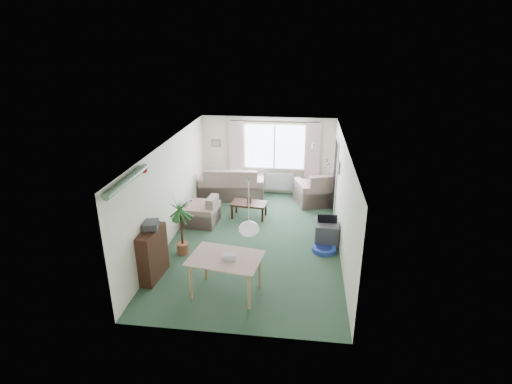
# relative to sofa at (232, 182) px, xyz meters

# --- Properties ---
(ground) EXTENTS (6.50, 6.50, 0.00)m
(ground) POSITION_rel_sofa_xyz_m (1.04, -2.75, -0.48)
(ground) COLOR #2A4732
(window) EXTENTS (1.80, 0.03, 1.30)m
(window) POSITION_rel_sofa_xyz_m (1.24, 0.48, 1.02)
(window) COLOR white
(curtain_rod) EXTENTS (2.60, 0.03, 0.03)m
(curtain_rod) POSITION_rel_sofa_xyz_m (1.24, 0.40, 1.79)
(curtain_rod) COLOR black
(curtain_left) EXTENTS (0.45, 0.08, 2.00)m
(curtain_left) POSITION_rel_sofa_xyz_m (0.09, 0.38, 0.79)
(curtain_left) COLOR beige
(curtain_right) EXTENTS (0.45, 0.08, 2.00)m
(curtain_right) POSITION_rel_sofa_xyz_m (2.39, 0.38, 0.79)
(curtain_right) COLOR beige
(radiator) EXTENTS (1.20, 0.10, 0.55)m
(radiator) POSITION_rel_sofa_xyz_m (1.24, 0.44, -0.08)
(radiator) COLOR white
(doorway) EXTENTS (0.03, 0.95, 2.00)m
(doorway) POSITION_rel_sofa_xyz_m (3.03, -0.55, 0.52)
(doorway) COLOR black
(pendant_lamp) EXTENTS (0.36, 0.36, 0.36)m
(pendant_lamp) POSITION_rel_sofa_xyz_m (1.24, -5.05, 1.00)
(pendant_lamp) COLOR white
(tinsel_garland) EXTENTS (1.60, 1.60, 0.12)m
(tinsel_garland) POSITION_rel_sofa_xyz_m (-0.88, -5.05, 1.80)
(tinsel_garland) COLOR #196626
(bauble_cluster_a) EXTENTS (0.20, 0.20, 0.20)m
(bauble_cluster_a) POSITION_rel_sofa_xyz_m (2.34, -1.85, 1.74)
(bauble_cluster_a) COLOR silver
(bauble_cluster_b) EXTENTS (0.20, 0.20, 0.20)m
(bauble_cluster_b) POSITION_rel_sofa_xyz_m (2.64, -3.05, 1.74)
(bauble_cluster_b) COLOR silver
(wall_picture_back) EXTENTS (0.28, 0.03, 0.22)m
(wall_picture_back) POSITION_rel_sofa_xyz_m (-0.56, 0.48, 1.07)
(wall_picture_back) COLOR brown
(wall_picture_right) EXTENTS (0.03, 0.24, 0.30)m
(wall_picture_right) POSITION_rel_sofa_xyz_m (3.02, -1.55, 1.07)
(wall_picture_right) COLOR brown
(sofa) EXTENTS (2.01, 1.19, 0.97)m
(sofa) POSITION_rel_sofa_xyz_m (0.00, 0.00, 0.00)
(sofa) COLOR beige
(sofa) RESTS_ON ground
(armchair_corner) EXTENTS (1.32, 1.29, 0.96)m
(armchair_corner) POSITION_rel_sofa_xyz_m (2.52, -0.15, -0.00)
(armchair_corner) COLOR #BDAA8F
(armchair_corner) RESTS_ON ground
(armchair_left) EXTENTS (0.87, 0.92, 0.76)m
(armchair_left) POSITION_rel_sofa_xyz_m (-0.46, -1.94, -0.10)
(armchair_left) COLOR beige
(armchair_left) RESTS_ON ground
(coffee_table) EXTENTS (0.99, 0.62, 0.42)m
(coffee_table) POSITION_rel_sofa_xyz_m (0.73, -1.41, -0.27)
(coffee_table) COLOR black
(coffee_table) RESTS_ON ground
(photo_frame) EXTENTS (0.12, 0.06, 0.16)m
(photo_frame) POSITION_rel_sofa_xyz_m (0.73, -1.40, 0.02)
(photo_frame) COLOR brown
(photo_frame) RESTS_ON coffee_table
(bookshelf) EXTENTS (0.36, 0.89, 1.06)m
(bookshelf) POSITION_rel_sofa_xyz_m (-0.80, -4.53, 0.05)
(bookshelf) COLOR black
(bookshelf) RESTS_ON ground
(hifi_box) EXTENTS (0.35, 0.40, 0.14)m
(hifi_box) POSITION_rel_sofa_xyz_m (-0.81, -4.42, 0.64)
(hifi_box) COLOR #39393E
(hifi_box) RESTS_ON bookshelf
(houseplant) EXTENTS (0.70, 0.70, 1.35)m
(houseplant) POSITION_rel_sofa_xyz_m (-0.49, -3.53, 0.19)
(houseplant) COLOR #1E5A23
(houseplant) RESTS_ON ground
(dining_table) EXTENTS (1.33, 0.99, 0.76)m
(dining_table) POSITION_rel_sofa_xyz_m (0.77, -4.89, -0.10)
(dining_table) COLOR tan
(dining_table) RESTS_ON ground
(gift_box) EXTENTS (0.28, 0.23, 0.12)m
(gift_box) POSITION_rel_sofa_xyz_m (0.84, -4.93, 0.34)
(gift_box) COLOR silver
(gift_box) RESTS_ON dining_table
(tv_cube) EXTENTS (0.55, 0.60, 0.54)m
(tv_cube) POSITION_rel_sofa_xyz_m (2.74, -2.66, -0.21)
(tv_cube) COLOR #303035
(tv_cube) RESTS_ON ground
(pet_bed) EXTENTS (0.71, 0.71, 0.11)m
(pet_bed) POSITION_rel_sofa_xyz_m (2.69, -3.05, -0.43)
(pet_bed) COLOR navy
(pet_bed) RESTS_ON ground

